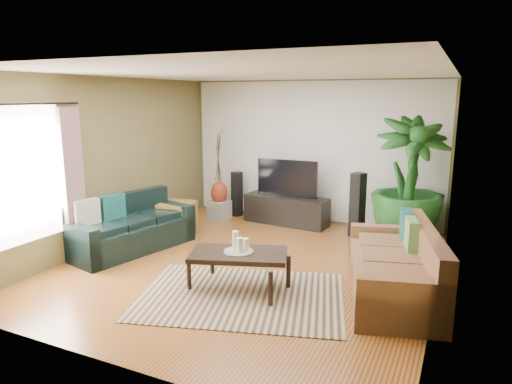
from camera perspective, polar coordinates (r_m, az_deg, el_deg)
The scene contains 27 objects.
floor at distance 6.66m, azimuth -0.74°, elevation -9.20°, with size 5.50×5.50×0.00m, color #8D5E24.
ceiling at distance 6.22m, azimuth -0.81°, elevation 14.68°, with size 5.50×5.50×0.00m, color white.
wall_back at distance 8.83m, azimuth 7.05°, elevation 5.01°, with size 5.00×5.00×0.00m, color brown.
wall_front at distance 4.06m, azimuth -17.95°, elevation -3.66°, with size 5.00×5.00×0.00m, color brown.
wall_left at distance 7.71m, azimuth -17.76°, elevation 3.53°, with size 5.50×5.50×0.00m, color brown.
wall_right at distance 5.69m, azimuth 22.51°, elevation 0.37°, with size 5.50×5.50×0.00m, color brown.
backwall_panel at distance 8.82m, azimuth 7.03°, elevation 5.00°, with size 4.90×4.90×0.00m, color white.
window_pane at distance 6.62m, azimuth -27.04°, elevation 1.93°, with size 1.80×1.80×0.00m, color white.
curtain_far at distance 7.10m, azimuth -21.87°, elevation 0.92°, with size 0.08×0.35×2.20m, color gray.
curtain_rod at distance 6.51m, azimuth -27.52°, elevation 9.72°, with size 0.03×0.03×1.90m, color black.
sofa_left at distance 7.47m, azimuth -15.40°, elevation -3.85°, with size 1.97×0.84×0.85m, color black.
sofa_right at distance 5.85m, azimuth 16.72°, elevation -8.33°, with size 2.12×0.95×0.85m, color brown.
area_rug at distance 5.72m, azimuth -1.78°, elevation -12.84°, with size 2.46×1.74×0.01m, color tan.
coffee_table at distance 5.83m, azimuth -2.16°, elevation -9.78°, with size 1.20×0.65×0.49m, color black.
candle_tray at distance 5.74m, azimuth -2.18°, elevation -7.43°, with size 0.37×0.37×0.02m, color gray.
candle_tall at distance 5.75m, azimuth -2.59°, elevation -6.05°, with size 0.08×0.08×0.24m, color #F0E4CB.
candle_mid at distance 5.66m, azimuth -2.02°, elevation -6.65°, with size 0.08×0.08×0.19m, color #EAE3C6.
candle_short at distance 5.74m, azimuth -1.29°, elevation -6.56°, with size 0.08×0.08×0.15m, color #F2EACD.
tv_stand at distance 8.71m, azimuth 3.82°, elevation -2.27°, with size 1.61×0.48×0.54m, color black.
television at distance 8.60m, azimuth 3.92°, elevation 1.75°, with size 1.18×0.06×0.70m, color black.
speaker_left at distance 9.25m, azimuth -2.40°, elevation -0.23°, with size 0.16×0.18×0.90m, color black.
speaker_right at distance 8.06m, azimuth 12.56°, elevation -1.58°, with size 0.20×0.22×1.11m, color black.
potted_plant at distance 7.73m, azimuth 18.56°, elevation 1.23°, with size 1.17×1.17×2.10m, color #164316.
plant_pot at distance 7.94m, azimuth 18.13°, elevation -5.15°, with size 0.39×0.39×0.30m, color black.
pedestal at distance 9.11m, azimuth -4.60°, elevation -2.22°, with size 0.36×0.36×0.36m, color gray.
vase at distance 9.03m, azimuth -4.63°, elevation -0.09°, with size 0.33×0.33×0.46m, color maroon.
side_table at distance 8.09m, azimuth -9.81°, elevation -3.34°, with size 0.56×0.56×0.59m, color brown.
Camera 1 is at (2.71, -5.59, 2.40)m, focal length 32.00 mm.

